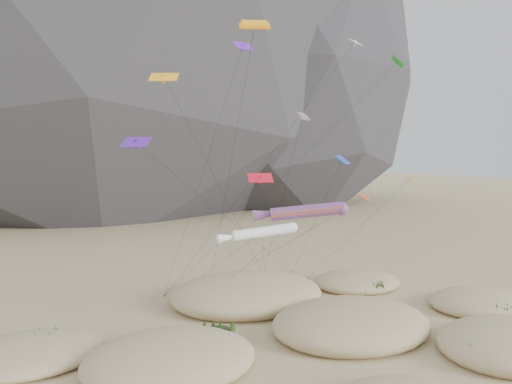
# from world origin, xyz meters

# --- Properties ---
(ground) EXTENTS (500.00, 500.00, 0.00)m
(ground) POSITION_xyz_m (0.00, 0.00, 0.00)
(ground) COLOR #CCB789
(ground) RESTS_ON ground
(dunes) EXTENTS (52.28, 36.78, 3.83)m
(dunes) POSITION_xyz_m (-1.75, 5.01, 0.72)
(dunes) COLOR #CCB789
(dunes) RESTS_ON ground
(dune_grass) EXTENTS (41.03, 30.02, 1.58)m
(dune_grass) POSITION_xyz_m (-1.59, 3.87, 0.85)
(dune_grass) COLOR black
(dune_grass) RESTS_ON ground
(kite_stakes) EXTENTS (18.36, 5.02, 0.30)m
(kite_stakes) POSITION_xyz_m (1.66, 22.55, 0.15)
(kite_stakes) COLOR #3F2D1E
(kite_stakes) RESTS_ON ground
(rainbow_tube_kite) EXTENTS (7.58, 20.49, 11.45)m
(rainbow_tube_kite) POSITION_xyz_m (0.14, 7.53, 10.50)
(rainbow_tube_kite) COLOR #D75216
(rainbow_tube_kite) RESTS_ON ground
(white_tube_kite) EXTENTS (7.40, 19.02, 9.67)m
(white_tube_kite) POSITION_xyz_m (-4.13, 7.68, 8.94)
(white_tube_kite) COLOR white
(white_tube_kite) RESTS_ON ground
(orange_parafoil) EXTENTS (3.08, 15.15, 27.90)m
(orange_parafoil) POSITION_xyz_m (-2.51, 11.77, 27.06)
(orange_parafoil) COLOR orange
(orange_parafoil) RESTS_ON ground
(multi_parafoil) EXTENTS (5.01, 15.38, 19.73)m
(multi_parafoil) POSITION_xyz_m (3.14, 12.30, 19.03)
(multi_parafoil) COLOR #FF351A
(multi_parafoil) RESTS_ON ground
(delta_kites) EXTENTS (32.16, 19.74, 28.25)m
(delta_kites) POSITION_xyz_m (2.49, 12.02, 18.76)
(delta_kites) COLOR #521CA8
(delta_kites) RESTS_ON ground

